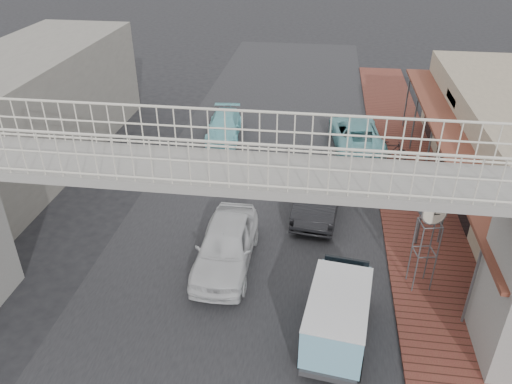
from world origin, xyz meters
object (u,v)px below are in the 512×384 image
(motorcycle_far, at_px, (390,151))
(arrow_sign, at_px, (450,188))
(street_clock, at_px, (432,216))
(motorcycle_near, at_px, (417,169))
(white_hatchback, at_px, (226,245))
(angkot_curb, at_px, (356,134))
(angkot_van, at_px, (338,310))
(angkot_far, at_px, (224,126))
(dark_sedan, at_px, (319,193))

(motorcycle_far, relative_size, arrow_sign, 0.54)
(motorcycle_far, distance_m, street_clock, 9.22)
(street_clock, bearing_deg, motorcycle_near, 71.96)
(white_hatchback, xyz_separation_m, angkot_curb, (4.70, 10.26, -0.08))
(angkot_van, bearing_deg, angkot_far, 120.71)
(arrow_sign, bearing_deg, motorcycle_near, 103.20)
(motorcycle_far, bearing_deg, street_clock, -177.49)
(white_hatchback, bearing_deg, motorcycle_near, 44.47)
(dark_sedan, bearing_deg, motorcycle_far, 61.18)
(angkot_far, distance_m, motorcycle_near, 10.00)
(angkot_van, xyz_separation_m, street_clock, (2.63, 2.62, 1.62))
(motorcycle_far, bearing_deg, angkot_far, 78.96)
(angkot_far, relative_size, angkot_van, 1.08)
(angkot_curb, relative_size, arrow_sign, 1.65)
(white_hatchback, distance_m, angkot_van, 4.76)
(white_hatchback, xyz_separation_m, motorcycle_near, (7.27, 7.14, -0.27))
(white_hatchback, relative_size, arrow_sign, 1.50)
(angkot_curb, bearing_deg, arrow_sign, 100.43)
(angkot_van, height_order, motorcycle_far, angkot_van)
(street_clock, bearing_deg, angkot_van, -145.96)
(dark_sedan, bearing_deg, arrow_sign, -20.71)
(angkot_curb, xyz_separation_m, motorcycle_near, (2.57, -3.13, -0.19))
(motorcycle_near, bearing_deg, arrow_sign, 157.42)
(angkot_curb, bearing_deg, white_hatchback, 58.68)
(angkot_van, height_order, street_clock, street_clock)
(angkot_curb, distance_m, angkot_far, 6.83)
(motorcycle_near, distance_m, arrow_sign, 5.71)
(angkot_curb, relative_size, motorcycle_far, 3.05)
(white_hatchback, distance_m, dark_sedan, 4.97)
(angkot_far, xyz_separation_m, angkot_van, (5.83, -13.52, 0.52))
(angkot_curb, distance_m, motorcycle_near, 4.05)
(angkot_far, xyz_separation_m, motorcycle_far, (8.37, -1.93, 0.01))
(angkot_van, bearing_deg, street_clock, 52.32)
(motorcycle_far, bearing_deg, dark_sedan, 147.36)
(dark_sedan, bearing_deg, white_hatchback, -121.64)
(motorcycle_near, bearing_deg, street_clock, 149.86)
(dark_sedan, bearing_deg, angkot_far, 133.62)
(angkot_far, xyz_separation_m, arrow_sign, (9.43, -8.76, 1.97))
(white_hatchback, xyz_separation_m, street_clock, (6.33, -0.34, 1.96))
(angkot_far, bearing_deg, motorcycle_far, -17.81)
(angkot_far, distance_m, arrow_sign, 13.02)
(white_hatchback, bearing_deg, angkot_van, -38.58)
(white_hatchback, distance_m, angkot_far, 10.77)
(angkot_curb, distance_m, street_clock, 10.92)
(angkot_far, bearing_deg, angkot_curb, -7.29)
(motorcycle_near, relative_size, street_clock, 0.48)
(white_hatchback, bearing_deg, street_clock, -3.07)
(arrow_sign, bearing_deg, dark_sedan, 166.31)
(angkot_curb, relative_size, angkot_far, 1.24)
(angkot_curb, xyz_separation_m, angkot_far, (-6.82, 0.30, -0.11))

